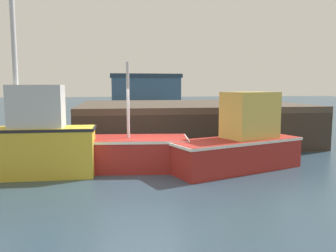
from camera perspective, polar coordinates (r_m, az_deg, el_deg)
name	(u,v)px	position (r m, az deg, el deg)	size (l,w,h in m)	color
ground	(141,179)	(9.81, -4.58, -8.83)	(120.00, 160.00, 0.10)	#283D4C
pier	(191,110)	(15.75, 3.88, 2.71)	(10.06, 7.53, 1.79)	#473D33
fishing_boat_near_left	(18,142)	(10.39, -23.88, -2.44)	(4.24, 1.20, 5.42)	gold
fishing_boat_near_right	(129,152)	(10.65, -6.64, -4.37)	(3.82, 1.97, 3.31)	maroon
fishing_boat_mid	(240,142)	(10.75, 12.01, -2.69)	(4.50, 2.82, 2.40)	maroon
rowboat	(252,157)	(11.77, 13.89, -5.12)	(1.55, 1.12, 0.45)	silver
warehouse	(145,90)	(45.72, -3.83, 6.06)	(9.28, 4.58, 4.27)	#385675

